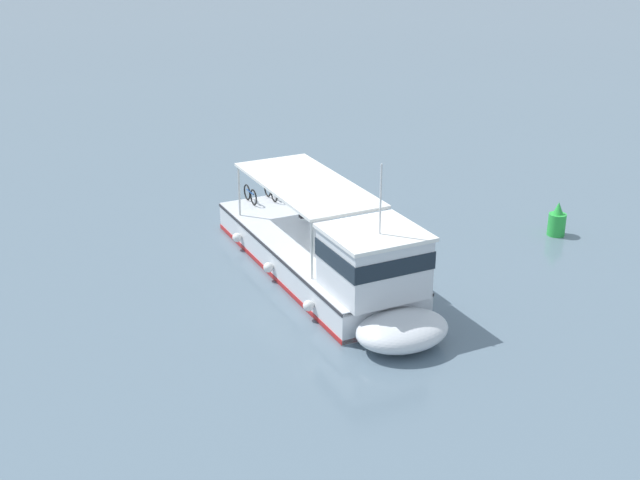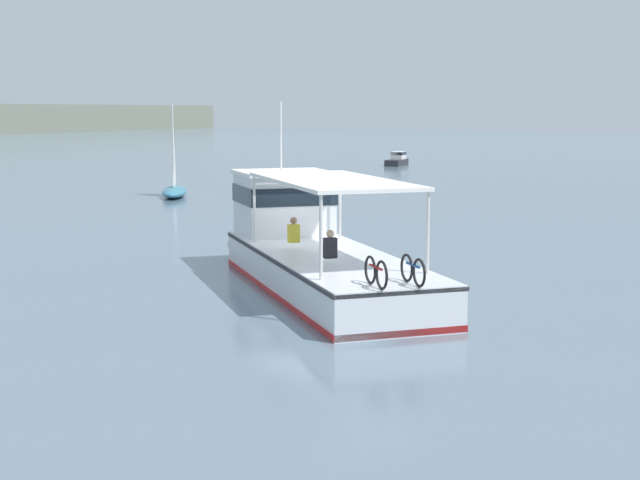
# 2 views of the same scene
# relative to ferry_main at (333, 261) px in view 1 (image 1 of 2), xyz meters

# --- Properties ---
(ground_plane) EXTENTS (400.00, 400.00, 0.00)m
(ground_plane) POSITION_rel_ferry_main_xyz_m (0.51, 0.86, -1.01)
(ground_plane) COLOR slate
(ferry_main) EXTENTS (11.28, 11.07, 5.32)m
(ferry_main) POSITION_rel_ferry_main_xyz_m (0.00, 0.00, 0.00)
(ferry_main) COLOR silver
(ferry_main) RESTS_ON ground
(channel_buoy) EXTENTS (0.70, 0.70, 1.40)m
(channel_buoy) POSITION_rel_ferry_main_xyz_m (-7.41, 7.08, -0.45)
(channel_buoy) COLOR green
(channel_buoy) RESTS_ON ground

